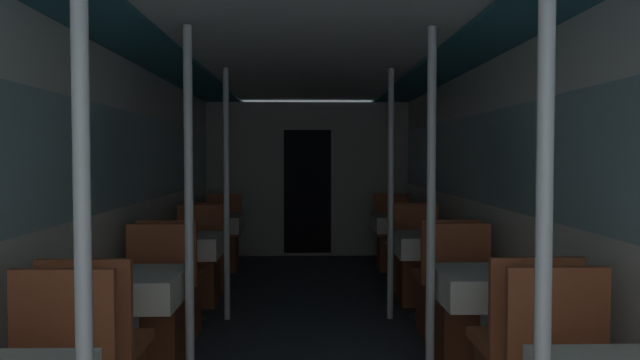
% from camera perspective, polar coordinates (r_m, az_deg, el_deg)
% --- Properties ---
extents(wall_left, '(0.05, 9.74, 2.08)m').
position_cam_1_polar(wall_left, '(4.69, -18.23, -1.20)').
color(wall_left, silver).
rests_on(wall_left, ground_plane).
extents(wall_right, '(0.05, 9.74, 2.08)m').
position_cam_1_polar(wall_right, '(4.71, 16.21, -1.16)').
color(wall_right, silver).
rests_on(wall_right, ground_plane).
extents(ceiling_panel, '(2.78, 9.74, 0.07)m').
position_cam_1_polar(ceiling_panel, '(4.54, -0.99, 11.93)').
color(ceiling_panel, white).
rests_on(ceiling_panel, wall_left).
extents(bulkhead_far, '(2.73, 0.09, 2.08)m').
position_cam_1_polar(bulkhead_far, '(8.47, -1.16, 0.05)').
color(bulkhead_far, '#A8A8A3').
rests_on(bulkhead_far, ground_plane).
extents(support_pole_left_0, '(0.05, 0.05, 2.08)m').
position_cam_1_polar(support_pole_left_0, '(1.97, -20.85, -7.28)').
color(support_pole_left_0, silver).
rests_on(support_pole_left_0, ground_plane).
extents(dining_table_left_1, '(0.59, 0.59, 0.71)m').
position_cam_1_polar(dining_table_left_1, '(3.71, -17.05, -9.99)').
color(dining_table_left_1, '#4C4C51').
rests_on(dining_table_left_1, ground_plane).
extents(chair_left_far_1, '(0.43, 0.43, 0.90)m').
position_cam_1_polar(chair_left_far_1, '(4.28, -15.02, -12.32)').
color(chair_left_far_1, brown).
rests_on(chair_left_far_1, ground_plane).
extents(support_pole_left_1, '(0.05, 0.05, 2.08)m').
position_cam_1_polar(support_pole_left_1, '(3.57, -11.89, -2.96)').
color(support_pole_left_1, silver).
rests_on(support_pole_left_1, ground_plane).
extents(dining_table_left_2, '(0.59, 0.59, 0.71)m').
position_cam_1_polar(dining_table_left_2, '(5.31, -12.17, -6.26)').
color(dining_table_left_2, '#4C4C51').
rests_on(dining_table_left_2, ground_plane).
extents(chair_left_near_2, '(0.43, 0.43, 0.90)m').
position_cam_1_polar(chair_left_near_2, '(4.84, -13.35, -10.60)').
color(chair_left_near_2, brown).
rests_on(chair_left_near_2, ground_plane).
extents(chair_left_far_2, '(0.43, 0.43, 0.90)m').
position_cam_1_polar(chair_left_far_2, '(5.88, -11.15, -8.31)').
color(chair_left_far_2, brown).
rests_on(chair_left_far_2, ground_plane).
extents(support_pole_left_2, '(0.05, 0.05, 2.08)m').
position_cam_1_polar(support_pole_left_2, '(5.20, -8.55, -1.31)').
color(support_pole_left_2, silver).
rests_on(support_pole_left_2, ground_plane).
extents(dining_table_left_3, '(0.59, 0.59, 0.71)m').
position_cam_1_polar(dining_table_left_3, '(6.93, -9.58, -4.25)').
color(dining_table_left_3, '#4C4C51').
rests_on(dining_table_left_3, ground_plane).
extents(chair_left_near_3, '(0.43, 0.43, 0.90)m').
position_cam_1_polar(chair_left_near_3, '(6.45, -10.25, -7.36)').
color(chair_left_near_3, brown).
rests_on(chair_left_near_3, ground_plane).
extents(chair_left_far_3, '(0.43, 0.43, 0.90)m').
position_cam_1_polar(chair_left_far_3, '(7.50, -8.98, -6.00)').
color(chair_left_far_3, brown).
rests_on(chair_left_far_3, ground_plane).
extents(support_pole_right_0, '(0.05, 0.05, 2.08)m').
position_cam_1_polar(support_pole_right_0, '(1.99, 19.76, -7.17)').
color(support_pole_right_0, silver).
rests_on(support_pole_right_0, ground_plane).
extents(dining_table_right_1, '(0.59, 0.59, 0.71)m').
position_cam_1_polar(dining_table_right_1, '(3.73, 15.24, -9.91)').
color(dining_table_right_1, '#4C4C51').
rests_on(dining_table_right_1, ground_plane).
extents(chair_right_far_1, '(0.43, 0.43, 0.90)m').
position_cam_1_polar(chair_right_far_1, '(4.30, 13.11, -12.25)').
color(chair_right_far_1, brown).
rests_on(chair_right_far_1, ground_plane).
extents(support_pole_right_1, '(0.05, 0.05, 2.08)m').
position_cam_1_polar(support_pole_right_1, '(3.58, 10.11, -2.93)').
color(support_pole_right_1, silver).
rests_on(support_pole_right_1, ground_plane).
extents(dining_table_right_2, '(0.59, 0.59, 0.71)m').
position_cam_1_polar(dining_table_right_2, '(5.32, 10.09, -6.23)').
color(dining_table_right_2, '#4C4C51').
rests_on(dining_table_right_2, ground_plane).
extents(chair_right_near_2, '(0.43, 0.43, 0.90)m').
position_cam_1_polar(chair_right_near_2, '(4.85, 11.35, -10.55)').
color(chair_right_near_2, brown).
rests_on(chair_right_near_2, ground_plane).
extents(chair_right_far_2, '(0.43, 0.43, 0.90)m').
position_cam_1_polar(chair_right_far_2, '(5.89, 9.02, -8.27)').
color(chair_right_far_2, brown).
rests_on(chair_right_far_2, ground_plane).
extents(support_pole_right_2, '(0.05, 0.05, 2.08)m').
position_cam_1_polar(support_pole_right_2, '(5.21, 6.48, -1.29)').
color(support_pole_right_2, silver).
rests_on(support_pole_right_2, ground_plane).
extents(dining_table_right_3, '(0.59, 0.59, 0.71)m').
position_cam_1_polar(dining_table_right_3, '(6.94, 7.36, -4.22)').
color(dining_table_right_3, '#4C4C51').
rests_on(dining_table_right_3, ground_plane).
extents(chair_right_near_3, '(0.43, 0.43, 0.90)m').
position_cam_1_polar(chair_right_near_3, '(6.46, 8.07, -7.33)').
color(chair_right_near_3, brown).
rests_on(chair_right_near_3, ground_plane).
extents(chair_right_far_3, '(0.43, 0.43, 0.90)m').
position_cam_1_polar(chair_right_far_3, '(7.51, 6.72, -5.98)').
color(chair_right_far_3, brown).
rests_on(chair_right_far_3, ground_plane).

